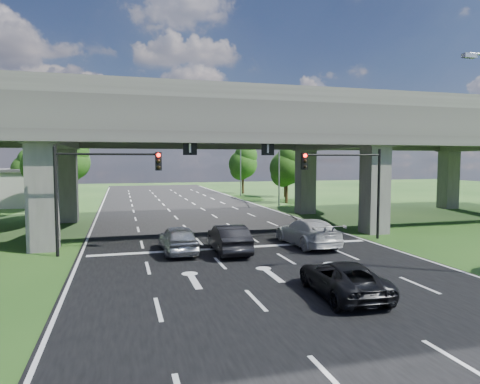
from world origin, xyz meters
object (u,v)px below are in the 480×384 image
car_dark (229,239)px  car_trailing (342,278)px  signal_left (98,180)px  streetlight_beyond (238,156)px  car_silver (178,239)px  car_white (307,232)px  streetlight_far (276,155)px  signal_right (350,177)px

car_dark → car_trailing: size_ratio=1.00×
signal_left → streetlight_beyond: bearing=63.6°
streetlight_beyond → car_trailing: size_ratio=2.08×
signal_left → car_silver: 5.54m
car_dark → streetlight_beyond: bearing=-104.3°
car_white → car_trailing: size_ratio=1.18×
car_white → car_silver: bearing=-2.7°
streetlight_far → car_white: 22.32m
car_dark → signal_left: bearing=-11.6°
car_white → streetlight_beyond: bearing=-101.5°
signal_right → signal_left: same height
signal_left → car_silver: signal_left is taller
streetlight_far → car_trailing: (-8.49, -30.35, -5.15)m
car_silver → car_white: 7.93m
signal_left → car_silver: size_ratio=1.30×
car_dark → car_white: bearing=-170.2°
signal_right → streetlight_far: size_ratio=0.60×
car_white → streetlight_far: bearing=-107.9°
car_silver → car_trailing: car_silver is taller
car_silver → car_dark: bearing=163.7°
streetlight_beyond → car_dark: streetlight_beyond is taller
streetlight_beyond → car_trailing: (-8.49, -46.35, -5.15)m
car_silver → car_white: bearing=178.6°
streetlight_beyond → car_trailing: bearing=-100.4°
streetlight_far → car_white: (-5.69, -21.00, -5.00)m
signal_left → signal_right: bearing=0.0°
car_silver → car_dark: (2.75, -0.73, 0.01)m
car_white → car_trailing: car_white is taller
car_white → signal_left: bearing=-7.1°
signal_left → car_trailing: signal_left is taller
streetlight_beyond → car_dark: bearing=-106.1°
car_silver → car_dark: 2.85m
signal_right → car_white: 4.87m
streetlight_far → car_trailing: 31.94m
streetlight_far → car_trailing: streetlight_far is taller
car_silver → car_dark: car_dark is taller
car_dark → car_trailing: (2.37, -8.62, -0.13)m
car_silver → car_white: size_ratio=0.82×
streetlight_beyond → car_white: (-5.69, -37.00, -5.00)m
signal_left → car_silver: bearing=-12.4°
signal_left → car_dark: size_ratio=1.24×
signal_right → car_trailing: 12.52m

